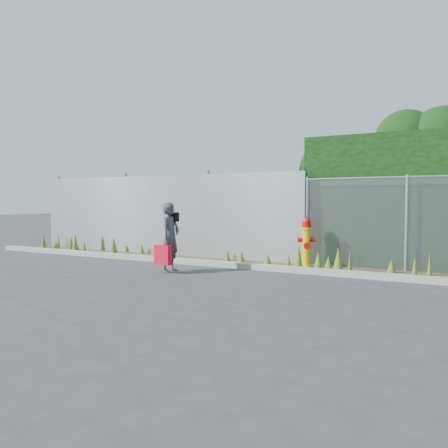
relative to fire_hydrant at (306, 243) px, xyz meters
name	(u,v)px	position (x,y,z in m)	size (l,w,h in m)	color
ground	(203,282)	(-1.16, -2.58, -0.56)	(80.00, 80.00, 0.00)	#363638
curb	(244,266)	(-1.16, -0.78, -0.50)	(16.00, 0.22, 0.12)	gray
weed_strip	(249,259)	(-1.31, -0.18, -0.41)	(16.00, 1.33, 0.55)	#443827
corrugated_fence	(158,215)	(-4.41, 0.43, 0.55)	(8.50, 0.21, 2.30)	#B8BABF
fire_hydrant	(306,243)	(0.00, 0.00, 0.00)	(0.38, 0.34, 1.15)	yellow
woman	(170,237)	(-2.36, -1.91, 0.18)	(0.54, 0.35, 1.47)	#0F6158
red_tote_bag	(163,255)	(-2.36, -2.17, -0.17)	(0.37, 0.14, 0.48)	red
black_shoulder_bag	(173,217)	(-2.37, -1.78, 0.60)	(0.26, 0.11, 0.20)	black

